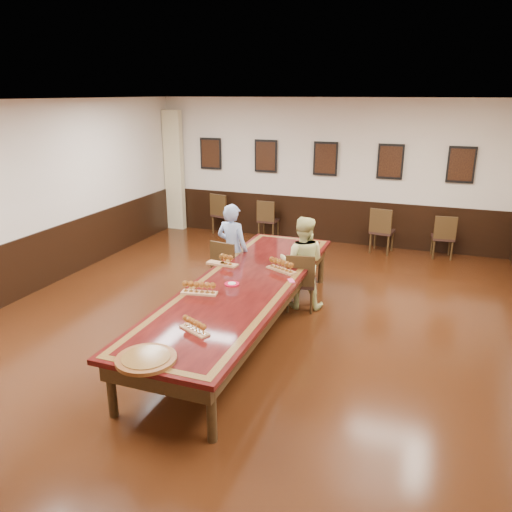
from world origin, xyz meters
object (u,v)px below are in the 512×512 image
at_px(spare_chair_d, 443,236).
at_px(spare_chair_a, 224,213).
at_px(person_man, 232,249).
at_px(chair_woman, 301,281).
at_px(carved_platter, 146,359).
at_px(conference_table, 244,293).
at_px(spare_chair_b, 268,219).
at_px(spare_chair_c, 382,230).
at_px(person_woman, 302,263).
at_px(chair_man, 229,267).

bearing_deg(spare_chair_d, spare_chair_a, -8.80).
bearing_deg(person_man, chair_woman, 177.40).
bearing_deg(carved_platter, conference_table, 86.80).
bearing_deg(chair_woman, spare_chair_b, -73.77).
height_order(spare_chair_d, person_man, person_man).
relative_size(spare_chair_b, spare_chair_d, 1.00).
bearing_deg(person_man, spare_chair_a, -54.84).
xyz_separation_m(spare_chair_b, carved_platter, (1.14, -7.09, 0.31)).
height_order(spare_chair_a, spare_chair_c, spare_chair_a).
xyz_separation_m(spare_chair_d, conference_table, (-2.61, -4.63, 0.15)).
distance_m(chair_woman, spare_chair_d, 4.12).
bearing_deg(spare_chair_a, person_woman, 142.41).
relative_size(chair_man, conference_table, 0.20).
xyz_separation_m(chair_woman, spare_chair_a, (-2.97, 3.71, 0.02)).
xyz_separation_m(spare_chair_b, spare_chair_c, (2.65, -0.21, 0.03)).
height_order(chair_man, spare_chair_a, spare_chair_a).
height_order(chair_man, person_man, person_man).
height_order(chair_woman, conference_table, chair_woman).
distance_m(spare_chair_b, person_man, 3.49).
distance_m(chair_man, carved_platter, 3.61).
bearing_deg(chair_woman, spare_chair_a, -61.20).
bearing_deg(spare_chair_d, chair_woman, 52.77).
xyz_separation_m(spare_chair_b, person_man, (0.53, -3.44, 0.32)).
distance_m(chair_woman, conference_table, 1.21).
height_order(spare_chair_c, carved_platter, spare_chair_c).
distance_m(chair_woman, person_man, 1.34).
xyz_separation_m(spare_chair_a, spare_chair_c, (3.81, -0.21, -0.00)).
height_order(spare_chair_b, carved_platter, spare_chair_b).
bearing_deg(spare_chair_c, spare_chair_a, 4.48).
xyz_separation_m(spare_chair_c, spare_chair_d, (1.23, 0.06, -0.03)).
relative_size(conference_table, carved_platter, 7.56).
xyz_separation_m(spare_chair_b, person_woman, (1.80, -3.60, 0.28)).
height_order(chair_woman, carved_platter, chair_woman).
bearing_deg(chair_man, spare_chair_b, -72.64).
bearing_deg(spare_chair_c, conference_table, 80.83).
bearing_deg(person_woman, conference_table, 55.86).
height_order(spare_chair_d, person_woman, person_woman).
bearing_deg(spare_chair_b, spare_chair_c, 176.74).
bearing_deg(spare_chair_c, chair_woman, 84.21).
bearing_deg(spare_chair_b, chair_woman, 117.28).
bearing_deg(chair_woman, person_man, -21.53).
relative_size(chair_man, person_woman, 0.66).
xyz_separation_m(person_man, carved_platter, (0.60, -3.65, -0.01)).
height_order(spare_chair_c, spare_chair_d, spare_chair_c).
distance_m(chair_woman, person_woman, 0.29).
xyz_separation_m(spare_chair_a, conference_table, (2.42, -4.78, 0.11)).
xyz_separation_m(chair_woman, person_woman, (-0.02, 0.10, 0.27)).
distance_m(spare_chair_b, spare_chair_d, 3.88).
height_order(spare_chair_b, conference_table, spare_chair_b).
xyz_separation_m(chair_man, person_man, (0.02, 0.10, 0.29)).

